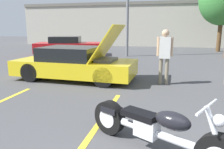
# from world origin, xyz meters

# --- Properties ---
(parking_stripe_middle) EXTENTS (0.12, 4.52, 0.01)m
(parking_stripe_middle) POSITION_xyz_m (-1.85, 1.91, 0.00)
(parking_stripe_middle) COLOR yellow
(parking_stripe_middle) RESTS_ON ground
(far_building) EXTENTS (32.00, 4.20, 4.40)m
(far_building) POSITION_xyz_m (0.00, 22.76, 2.34)
(far_building) COLOR #B2AD9E
(far_building) RESTS_ON ground
(motorcycle) EXTENTS (2.25, 1.31, 0.94)m
(motorcycle) POSITION_xyz_m (-0.72, 1.48, 0.38)
(motorcycle) COLOR black
(motorcycle) RESTS_ON ground
(show_car_hood_open) EXTENTS (4.46, 2.00, 1.99)m
(show_car_hood_open) POSITION_xyz_m (-3.80, 5.75, 0.59)
(show_car_hood_open) COLOR yellow
(show_car_hood_open) RESTS_ON ground
(parked_car_left_row) EXTENTS (4.71, 2.93, 1.29)m
(parked_car_left_row) POSITION_xyz_m (-7.15, 12.43, 0.62)
(parked_car_left_row) COLOR red
(parked_car_left_row) RESTS_ON ground
(spectator_midground) EXTENTS (0.52, 0.24, 1.83)m
(spectator_midground) POSITION_xyz_m (-0.62, 5.75, 1.10)
(spectator_midground) COLOR gray
(spectator_midground) RESTS_ON ground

